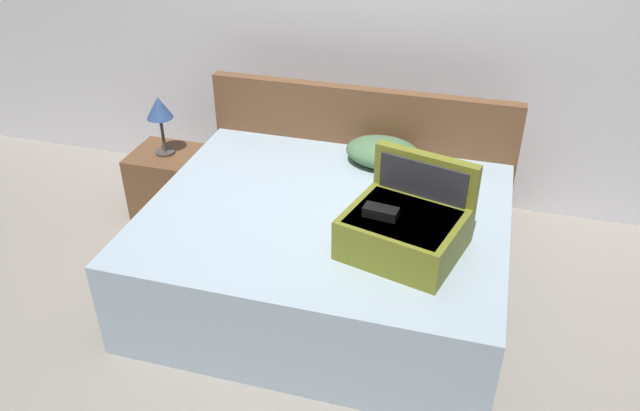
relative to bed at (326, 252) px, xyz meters
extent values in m
plane|color=gray|center=(0.00, -0.40, -0.27)|extent=(12.00, 12.00, 0.00)
cube|color=silver|center=(0.00, 1.25, 1.03)|extent=(8.00, 0.10, 2.60)
cube|color=#99ADBC|center=(0.00, 0.00, 0.00)|extent=(1.89, 1.55, 0.55)
cube|color=brown|center=(0.00, 0.82, 0.18)|extent=(1.92, 0.08, 0.92)
cube|color=olive|center=(0.44, -0.27, 0.38)|extent=(0.61, 0.54, 0.21)
cube|color=#28282D|center=(0.44, -0.27, 0.41)|extent=(0.54, 0.48, 0.15)
cube|color=black|center=(0.34, -0.30, 0.50)|extent=(0.17, 0.09, 0.05)
cube|color=olive|center=(0.50, -0.04, 0.48)|extent=(0.52, 0.19, 0.42)
cube|color=#28282D|center=(0.49, -0.07, 0.48)|extent=(0.43, 0.12, 0.36)
ellipsoid|color=#4C724C|center=(0.19, 0.58, 0.35)|extent=(0.46, 0.35, 0.16)
cube|color=brown|center=(-1.22, 0.53, -0.05)|extent=(0.44, 0.40, 0.45)
cylinder|color=#3F3833|center=(-1.22, 0.53, 0.18)|extent=(0.12, 0.12, 0.02)
cylinder|color=#4C443D|center=(-1.22, 0.53, 0.31)|extent=(0.02, 0.02, 0.23)
cone|color=navy|center=(-1.22, 0.53, 0.49)|extent=(0.17, 0.17, 0.14)
camera|label=1|loc=(0.73, -2.70, 2.07)|focal=35.42mm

